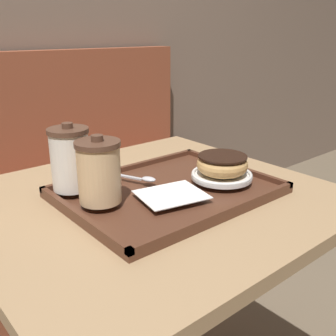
# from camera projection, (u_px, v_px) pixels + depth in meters

# --- Properties ---
(booth_bench) EXTENTS (1.18, 0.44, 1.00)m
(booth_bench) POSITION_uv_depth(u_px,v_px,m) (89.00, 204.00, 1.83)
(booth_bench) COLOR brown
(booth_bench) RESTS_ON ground_plane
(cafe_table) EXTENTS (0.78, 0.71, 0.73)m
(cafe_table) POSITION_uv_depth(u_px,v_px,m) (152.00, 266.00, 0.95)
(cafe_table) COLOR tan
(cafe_table) RESTS_ON ground_plane
(serving_tray) EXTENTS (0.45, 0.35, 0.02)m
(serving_tray) POSITION_uv_depth(u_px,v_px,m) (168.00, 192.00, 0.89)
(serving_tray) COLOR #512D1E
(serving_tray) RESTS_ON cafe_table
(napkin_paper) EXTENTS (0.16, 0.14, 0.00)m
(napkin_paper) POSITION_uv_depth(u_px,v_px,m) (172.00, 194.00, 0.83)
(napkin_paper) COLOR white
(napkin_paper) RESTS_ON serving_tray
(coffee_cup_front) EXTENTS (0.09, 0.09, 0.14)m
(coffee_cup_front) POSITION_uv_depth(u_px,v_px,m) (99.00, 171.00, 0.78)
(coffee_cup_front) COLOR #E0B784
(coffee_cup_front) RESTS_ON serving_tray
(coffee_cup_rear) EXTENTS (0.09, 0.09, 0.15)m
(coffee_cup_rear) POSITION_uv_depth(u_px,v_px,m) (70.00, 159.00, 0.84)
(coffee_cup_rear) COLOR white
(coffee_cup_rear) RESTS_ON serving_tray
(plate_with_chocolate_donut) EXTENTS (0.14, 0.14, 0.01)m
(plate_with_chocolate_donut) POSITION_uv_depth(u_px,v_px,m) (222.00, 175.00, 0.92)
(plate_with_chocolate_donut) COLOR white
(plate_with_chocolate_donut) RESTS_ON serving_tray
(donut_chocolate_glazed) EXTENTS (0.12, 0.12, 0.04)m
(donut_chocolate_glazed) POSITION_uv_depth(u_px,v_px,m) (222.00, 164.00, 0.91)
(donut_chocolate_glazed) COLOR tan
(donut_chocolate_glazed) RESTS_ON plate_with_chocolate_donut
(spoon) EXTENTS (0.07, 0.14, 0.01)m
(spoon) POSITION_uv_depth(u_px,v_px,m) (140.00, 178.00, 0.91)
(spoon) COLOR silver
(spoon) RESTS_ON serving_tray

